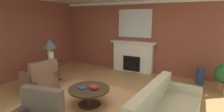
% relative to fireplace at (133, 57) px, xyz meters
% --- Properties ---
extents(ground_plane, '(8.96, 8.96, 0.00)m').
position_rel_fireplace_xyz_m(ground_plane, '(0.21, -2.91, -0.58)').
color(ground_plane, tan).
extents(wall_fireplace, '(7.49, 0.12, 2.78)m').
position_rel_fireplace_xyz_m(wall_fireplace, '(0.21, 0.21, 0.81)').
color(wall_fireplace, brown).
rests_on(wall_fireplace, ground_plane).
extents(wall_window, '(0.12, 6.72, 2.78)m').
position_rel_fireplace_xyz_m(wall_window, '(-3.30, -2.61, 0.81)').
color(wall_window, brown).
rests_on(wall_window, ground_plane).
extents(crown_moulding, '(7.49, 0.08, 0.12)m').
position_rel_fireplace_xyz_m(crown_moulding, '(0.21, 0.13, 2.12)').
color(crown_moulding, white).
extents(area_rug, '(3.19, 2.61, 0.01)m').
position_rel_fireplace_xyz_m(area_rug, '(0.05, -3.11, -0.57)').
color(area_rug, tan).
rests_on(area_rug, ground_plane).
extents(fireplace, '(1.80, 0.35, 1.23)m').
position_rel_fireplace_xyz_m(fireplace, '(0.00, 0.00, 0.00)').
color(fireplace, white).
rests_on(fireplace, ground_plane).
extents(mantel_mirror, '(1.36, 0.04, 1.08)m').
position_rel_fireplace_xyz_m(mantel_mirror, '(0.00, 0.12, 1.34)').
color(mantel_mirror, silver).
extents(armchair_near_window, '(0.94, 0.94, 0.95)m').
position_rel_fireplace_xyz_m(armchair_near_window, '(-1.74, -3.07, -0.27)').
color(armchair_near_window, brown).
rests_on(armchair_near_window, ground_plane).
extents(coffee_table, '(1.00, 1.00, 0.45)m').
position_rel_fireplace_xyz_m(coffee_table, '(0.05, -3.11, -0.24)').
color(coffee_table, '#3D2D1E').
rests_on(coffee_table, ground_plane).
extents(side_table, '(0.56, 0.56, 0.70)m').
position_rel_fireplace_xyz_m(side_table, '(-2.05, -2.32, -0.18)').
color(side_table, '#3D2D1E').
rests_on(side_table, ground_plane).
extents(table_lamp, '(0.44, 0.44, 0.75)m').
position_rel_fireplace_xyz_m(table_lamp, '(-2.05, -2.32, 0.65)').
color(table_lamp, '#B28E38').
rests_on(table_lamp, side_table).
extents(vase_on_side_table, '(0.18, 0.18, 0.35)m').
position_rel_fireplace_xyz_m(vase_on_side_table, '(-1.90, -2.44, 0.30)').
color(vase_on_side_table, beige).
rests_on(vase_on_side_table, side_table).
extents(vase_tall_corner, '(0.25, 0.25, 0.55)m').
position_rel_fireplace_xyz_m(vase_tall_corner, '(2.45, -0.30, -0.30)').
color(vase_tall_corner, navy).
rests_on(vase_tall_corner, ground_plane).
extents(book_red_cover, '(0.26, 0.24, 0.03)m').
position_rel_fireplace_xyz_m(book_red_cover, '(-0.10, -3.20, -0.11)').
color(book_red_cover, navy).
rests_on(book_red_cover, coffee_table).
extents(book_art_folio, '(0.25, 0.20, 0.05)m').
position_rel_fireplace_xyz_m(book_art_folio, '(0.19, -3.11, -0.07)').
color(book_art_folio, maroon).
rests_on(book_art_folio, coffee_table).
extents(potted_plant, '(0.56, 0.56, 0.83)m').
position_rel_fireplace_xyz_m(potted_plant, '(3.05, -0.64, -0.09)').
color(potted_plant, '#A8754C').
rests_on(potted_plant, ground_plane).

